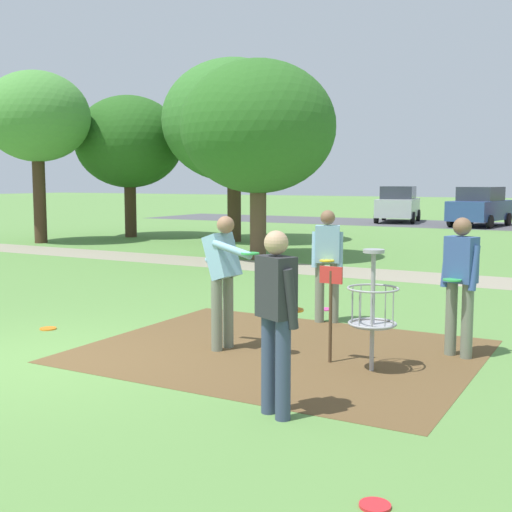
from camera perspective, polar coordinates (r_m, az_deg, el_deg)
The scene contains 18 objects.
ground_plane at distance 8.51m, azimuth -18.45°, elevation -8.52°, with size 160.00×160.00×0.00m, color #5B8942.
dirt_tee_pad at distance 8.56m, azimuth 2.05°, elevation -8.08°, with size 4.76×3.87×0.01m, color brown.
disc_golf_basket at distance 7.67m, azimuth 9.51°, elevation -4.13°, with size 0.98×0.58×1.39m.
player_foreground_watching at distance 6.06m, azimuth 1.73°, elevation -4.82°, with size 0.49×0.45×1.71m.
player_throwing at distance 8.47m, azimuth -2.81°, elevation -1.46°, with size 1.05×0.63×1.71m.
player_waiting_left at distance 8.48m, azimuth 17.01°, elevation -1.86°, with size 0.50×0.44×1.71m.
player_waiting_right at distance 10.12m, azimuth 6.09°, elevation -0.29°, with size 0.50×0.45×1.71m.
frisbee_near_basket at distance 11.26m, azimuth 5.85°, elevation -4.53°, with size 0.26×0.26×0.02m, color #E53D99.
frisbee_mid_grass at distance 4.80m, azimuth 10.10°, elevation -20.19°, with size 0.21×0.21×0.02m, color red.
frisbee_far_right at distance 10.22m, azimuth -17.29°, elevation -5.92°, with size 0.24×0.24×0.02m, color orange.
tree_near_right at distance 24.22m, azimuth -18.18°, elevation 11.14°, with size 3.58×3.58×5.81m.
tree_mid_left at distance 25.86m, azimuth -10.76°, elevation 9.50°, with size 4.03×4.03×5.29m.
tree_mid_center at distance 23.62m, azimuth -1.90°, elevation 11.40°, with size 4.99×4.99×6.32m.
tree_mid_right at distance 18.23m, azimuth 0.18°, elevation 10.89°, with size 4.17×4.17×5.35m.
parking_lot_strip at distance 33.71m, azimuth 18.55°, elevation 2.49°, with size 36.00×6.00×0.01m, color #4C4C51.
parked_car_leftmost at distance 35.23m, azimuth 12.01°, elevation 4.34°, with size 2.50×4.45×1.84m.
parked_car_center_left at distance 33.07m, azimuth 18.56°, elevation 4.01°, with size 2.43×4.42×1.84m.
gravel_path at distance 16.05m, azimuth 6.38°, elevation -1.26°, with size 40.00×1.79×0.00m, color gray.
Camera 1 is at (6.11, -5.52, 2.16)m, focal length 46.96 mm.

